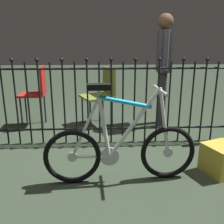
# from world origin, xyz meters

# --- Properties ---
(ground_plane) EXTENTS (20.00, 20.00, 0.00)m
(ground_plane) POSITION_xyz_m (0.00, 0.00, 0.00)
(ground_plane) COLOR #2C3829
(iron_fence) EXTENTS (3.39, 0.07, 1.13)m
(iron_fence) POSITION_xyz_m (-0.06, 0.72, 0.56)
(iron_fence) COLOR black
(iron_fence) RESTS_ON ground
(bicycle) EXTENTS (1.41, 0.40, 0.93)m
(bicycle) POSITION_xyz_m (0.13, -0.20, 0.32)
(bicycle) COLOR black
(bicycle) RESTS_ON ground
(chair_olive) EXTENTS (0.57, 0.57, 0.86)m
(chair_olive) POSITION_xyz_m (-0.03, 1.43, 0.52)
(chair_olive) COLOR black
(chair_olive) RESTS_ON ground
(chair_red) EXTENTS (0.38, 0.38, 0.89)m
(chair_red) POSITION_xyz_m (-0.99, 1.41, 0.55)
(chair_red) COLOR black
(chair_red) RESTS_ON ground
(person_visitor) EXTENTS (0.22, 0.47, 1.62)m
(person_visitor) POSITION_xyz_m (0.86, 1.38, 0.97)
(person_visitor) COLOR #2D2D33
(person_visitor) RESTS_ON ground
(display_crate) EXTENTS (0.40, 0.40, 0.29)m
(display_crate) POSITION_xyz_m (1.13, -0.11, 0.15)
(display_crate) COLOR #B29933
(display_crate) RESTS_ON ground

